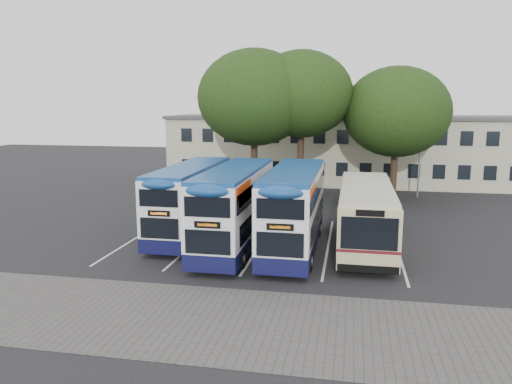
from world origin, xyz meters
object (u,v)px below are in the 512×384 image
Objects in this scene: bus_dd_mid at (235,204)px; bus_dd_right at (294,206)px; bus_dd_left at (191,197)px; tree_left at (254,98)px; tree_mid at (302,94)px; tree_right at (397,112)px; lamp_post at (421,133)px; bus_single at (366,211)px.

bus_dd_mid is 3.02m from bus_dd_right.
bus_dd_right is (5.96, -1.68, 0.09)m from bus_dd_left.
tree_left is 1.01× the size of tree_mid.
tree_left reaches higher than tree_right.
tree_mid is 1.19× the size of bus_dd_left.
bus_dd_right is (1.07, -13.38, -5.73)m from tree_mid.
bus_dd_mid is (1.48, -12.64, -5.48)m from tree_left.
tree_left reaches higher than lamp_post.
bus_dd_right is at bearing -85.41° from tree_mid.
bus_dd_right is (3.01, 0.19, 0.00)m from bus_dd_mid.
lamp_post reaches higher than bus_single.
bus_dd_left is at bearing -112.68° from tree_mid.
lamp_post is at bearing 45.68° from bus_dd_left.
bus_dd_right is (-5.93, -14.36, -4.43)m from tree_right.
tree_right is 1.02× the size of bus_dd_right.
tree_mid is 1.12× the size of tree_right.
tree_right reaches higher than bus_single.
tree_left is at bearing 126.39° from bus_single.
lamp_post is 18.04m from bus_dd_right.
bus_dd_left is at bearing 147.58° from bus_dd_mid.
bus_dd_left is (-4.89, -11.70, -5.83)m from tree_mid.
bus_dd_right is 0.93× the size of bus_single.
lamp_post is 15.46m from bus_single.
bus_dd_left is (-1.47, -10.76, -5.57)m from tree_left.
tree_mid is 7.19m from tree_right.
bus_dd_right reaches higher than bus_single.
tree_left is 10.65m from tree_right.
tree_right is at bearing 46.82° from bus_dd_left.
tree_mid is 14.60m from bus_dd_right.
bus_single is at bearing -68.62° from tree_mid.
bus_dd_mid is 0.93× the size of bus_single.
tree_right reaches higher than bus_dd_mid.
bus_dd_left is at bearing -134.32° from lamp_post.
tree_mid reaches higher than bus_dd_left.
bus_dd_mid is at bearing -121.56° from tree_right.
lamp_post reaches higher than bus_dd_mid.
tree_right is (10.42, 1.91, -1.05)m from tree_left.
lamp_post is 9.83m from tree_mid.
tree_mid is at bearing 111.38° from bus_single.
lamp_post reaches higher than bus_dd_left.
tree_right is 16.15m from bus_dd_right.
tree_left is 14.32m from bus_dd_right.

